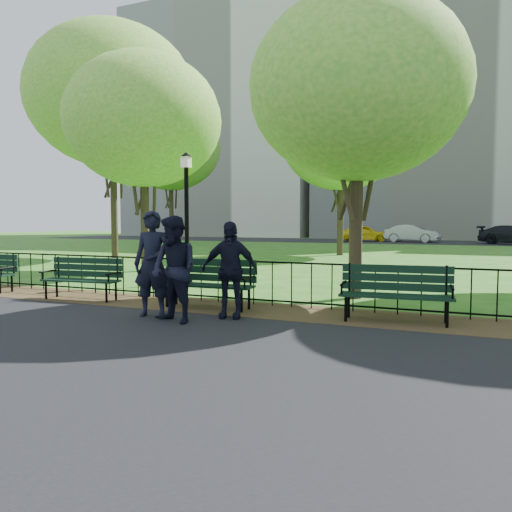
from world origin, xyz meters
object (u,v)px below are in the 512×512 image
at_px(tree_mid_w, 112,96).
at_px(park_bench_right_a, 396,287).
at_px(person_right, 230,270).
at_px(park_bench_main, 197,276).
at_px(tree_far_w, 171,148).
at_px(person_left, 153,264).
at_px(tree_far_c, 341,139).
at_px(taxi, 363,233).
at_px(sedan_silver, 412,233).
at_px(lamppost, 187,213).
at_px(park_bench_left_a, 83,274).
at_px(person_mid, 174,269).
at_px(tree_near_e, 358,88).
at_px(tree_near_w, 143,121).

bearing_deg(tree_mid_w, park_bench_right_a, -35.91).
bearing_deg(person_right, park_bench_main, 132.59).
xyz_separation_m(tree_far_w, person_right, (16.21, -23.46, -6.13)).
xyz_separation_m(park_bench_main, person_right, (1.04, -0.69, 0.23)).
xyz_separation_m(person_left, person_right, (1.30, 0.40, -0.09)).
relative_size(tree_far_c, taxi, 2.01).
xyz_separation_m(park_bench_main, tree_far_w, (-15.17, 22.77, 6.35)).
height_order(person_left, person_right, person_left).
height_order(person_right, sedan_silver, person_right).
bearing_deg(tree_far_c, lamppost, -94.88).
relative_size(park_bench_main, park_bench_left_a, 1.04).
bearing_deg(park_bench_main, sedan_silver, 86.99).
height_order(park_bench_right_a, person_mid, person_mid).
bearing_deg(taxi, sedan_silver, -111.43).
bearing_deg(taxi, park_bench_main, 162.62).
bearing_deg(park_bench_left_a, taxi, 84.87).
bearing_deg(person_mid, tree_near_e, 77.50).
bearing_deg(tree_far_w, tree_near_w, -59.87).
height_order(park_bench_left_a, person_right, person_right).
height_order(tree_near_e, person_right, tree_near_e).
xyz_separation_m(tree_far_w, person_left, (14.91, -23.86, -6.03)).
relative_size(park_bench_right_a, tree_near_w, 0.26).
distance_m(lamppost, sedan_silver, 30.06).
bearing_deg(tree_near_e, sedan_silver, 93.46).
bearing_deg(person_right, tree_far_w, 110.76).
bearing_deg(park_bench_left_a, person_left, -28.08).
xyz_separation_m(tree_far_c, taxi, (-2.12, 17.00, -4.97)).
xyz_separation_m(lamppost, tree_mid_w, (-8.02, 6.98, 5.41)).
relative_size(tree_near_e, tree_far_w, 0.65).
distance_m(person_mid, sedan_silver, 34.50).
distance_m(tree_near_w, tree_far_c, 11.20).
relative_size(park_bench_left_a, tree_far_c, 0.22).
distance_m(park_bench_right_a, tree_near_e, 4.71).
height_order(lamppost, tree_near_e, tree_near_e).
distance_m(park_bench_right_a, sedan_silver, 33.11).
height_order(park_bench_main, tree_near_w, tree_near_w).
xyz_separation_m(person_right, taxi, (-4.19, 33.67, -0.14)).
bearing_deg(tree_far_c, park_bench_right_a, -73.31).
height_order(tree_near_w, tree_far_w, tree_far_w).
height_order(tree_far_w, taxi, tree_far_w).
bearing_deg(taxi, tree_near_w, 152.88).
bearing_deg(person_right, tree_mid_w, 122.03).
bearing_deg(tree_far_c, park_bench_main, -86.33).
relative_size(park_bench_left_a, tree_mid_w, 0.17).
distance_m(park_bench_main, person_mid, 1.50).
bearing_deg(tree_far_c, person_mid, -85.35).
relative_size(tree_far_c, person_left, 4.40).
relative_size(lamppost, taxi, 0.86).
relative_size(tree_near_w, tree_far_w, 0.72).
bearing_deg(sedan_silver, taxi, 101.89).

